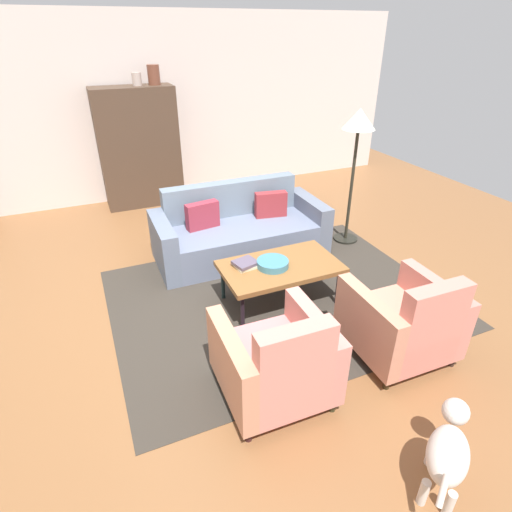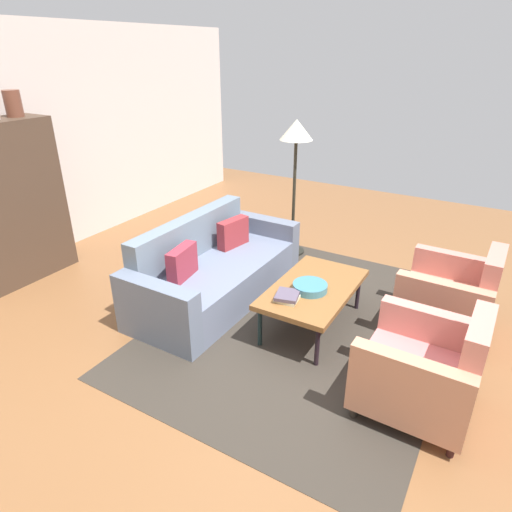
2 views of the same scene
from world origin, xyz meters
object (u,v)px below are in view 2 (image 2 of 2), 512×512
(coffee_table, at_px, (313,290))
(armchair_right, at_px, (453,299))
(vase_round, at_px, (13,103))
(book_stack, at_px, (287,297))
(cabinet, at_px, (5,204))
(armchair_left, at_px, (427,372))
(floor_lamp, at_px, (296,143))
(couch, at_px, (212,272))
(fruit_bowl, at_px, (310,287))

(coffee_table, bearing_deg, armchair_right, -62.84)
(vase_round, bearing_deg, armchair_right, -77.24)
(book_stack, bearing_deg, cabinet, 97.70)
(armchair_left, height_order, floor_lamp, floor_lamp)
(book_stack, height_order, vase_round, vase_round)
(armchair_right, distance_m, cabinet, 4.81)
(coffee_table, bearing_deg, cabinet, 103.00)
(coffee_table, distance_m, floor_lamp, 2.02)
(armchair_left, height_order, cabinet, cabinet)
(armchair_left, distance_m, armchair_right, 1.20)
(cabinet, height_order, floor_lamp, cabinet)
(coffee_table, height_order, vase_round, vase_round)
(cabinet, distance_m, vase_round, 1.09)
(book_stack, distance_m, floor_lamp, 2.21)
(couch, relative_size, coffee_table, 1.76)
(vase_round, bearing_deg, couch, -78.84)
(couch, xyz_separation_m, armchair_left, (-0.60, -2.35, 0.06))
(book_stack, xyz_separation_m, floor_lamp, (1.80, 0.82, 0.97))
(cabinet, xyz_separation_m, floor_lamp, (2.25, -2.48, 0.54))
(book_stack, bearing_deg, floor_lamp, 24.53)
(fruit_bowl, relative_size, floor_lamp, 0.19)
(couch, bearing_deg, armchair_right, 104.72)
(armchair_right, distance_m, book_stack, 1.59)
(couch, distance_m, floor_lamp, 1.88)
(cabinet, height_order, vase_round, vase_round)
(armchair_left, bearing_deg, fruit_bowl, 67.46)
(armchair_right, xyz_separation_m, vase_round, (-1.04, 4.57, 1.59))
(armchair_left, bearing_deg, coffee_table, 63.93)
(couch, bearing_deg, book_stack, 72.91)
(coffee_table, bearing_deg, armchair_left, -117.28)
(fruit_bowl, relative_size, vase_round, 1.17)
(coffee_table, xyz_separation_m, fruit_bowl, (-0.09, 0.00, 0.07))
(couch, distance_m, armchair_right, 2.43)
(fruit_bowl, xyz_separation_m, cabinet, (-0.70, 3.41, 0.43))
(vase_round, xyz_separation_m, floor_lamp, (1.90, -2.47, -0.49))
(couch, distance_m, coffee_table, 1.19)
(coffee_table, height_order, book_stack, book_stack)
(fruit_bowl, xyz_separation_m, book_stack, (-0.25, 0.11, -0.00))
(armchair_right, height_order, fruit_bowl, armchair_right)
(cabinet, relative_size, vase_round, 6.54)
(cabinet, bearing_deg, fruit_bowl, -78.42)
(floor_lamp, bearing_deg, couch, 170.12)
(armchair_right, height_order, cabinet, cabinet)
(cabinet, distance_m, floor_lamp, 3.39)
(armchair_left, distance_m, cabinet, 4.61)
(couch, bearing_deg, fruit_bowl, 86.17)
(coffee_table, relative_size, armchair_right, 1.36)
(coffee_table, bearing_deg, fruit_bowl, 180.00)
(floor_lamp, bearing_deg, armchair_right, -112.42)
(couch, relative_size, cabinet, 1.17)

